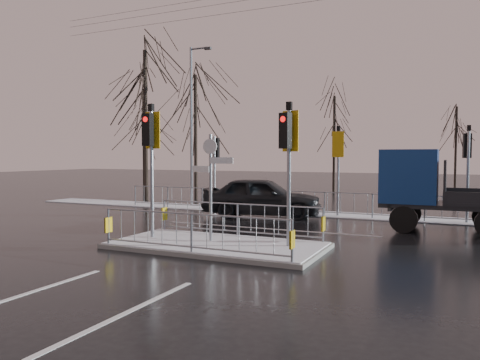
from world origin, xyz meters
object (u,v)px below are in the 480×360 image
at_px(flatbed_truck, 436,188).
at_px(street_lamp_left, 192,119).
at_px(car_far_lane, 262,197).
at_px(traffic_island, 216,234).

height_order(flatbed_truck, street_lamp_left, street_lamp_left).
relative_size(car_far_lane, flatbed_truck, 0.82).
xyz_separation_m(flatbed_truck, street_lamp_left, (-11.90, 3.60, 2.99)).
distance_m(traffic_island, street_lamp_left, 12.17).
bearing_deg(car_far_lane, flatbed_truck, -109.65).
relative_size(traffic_island, street_lamp_left, 0.73).
relative_size(traffic_island, car_far_lane, 1.20).
relative_size(flatbed_truck, street_lamp_left, 0.74).
relative_size(car_far_lane, street_lamp_left, 0.61).
bearing_deg(street_lamp_left, car_far_lane, -28.60).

